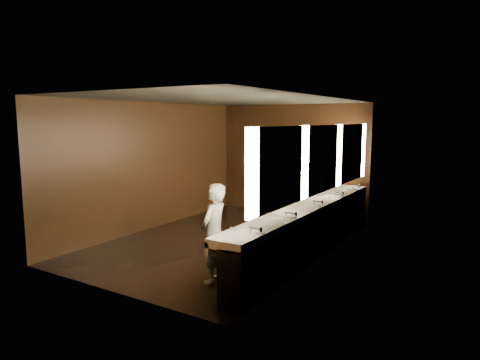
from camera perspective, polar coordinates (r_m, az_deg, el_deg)
name	(u,v)px	position (r m, az deg, el deg)	size (l,w,h in m)	color
floor	(227,241)	(8.69, -1.75, -8.09)	(6.00, 6.00, 0.00)	black
ceiling	(226,99)	(8.35, -1.84, 10.69)	(4.00, 6.00, 0.02)	#2D2D2B
wall_back	(292,160)	(11.01, 6.89, 2.70)	(4.00, 0.02, 2.80)	black
wall_front	(106,194)	(6.16, -17.44, -1.78)	(4.00, 0.02, 2.80)	black
wall_left	(151,166)	(9.65, -11.73, 1.85)	(0.02, 6.00, 2.80)	black
wall_right	(323,179)	(7.49, 11.05, 0.13)	(0.02, 6.00, 2.80)	black
sink_counter	(311,229)	(7.74, 9.43, -6.41)	(0.55, 5.40, 1.01)	black
mirror_band	(323,159)	(7.46, 10.98, 2.80)	(0.06, 5.03, 1.15)	#FFE7B8
person	(214,233)	(6.38, -3.50, -7.12)	(0.54, 0.36, 1.49)	#82BAC3
trash_bin	(272,256)	(6.98, 4.34, -10.05)	(0.32, 0.32, 0.49)	black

